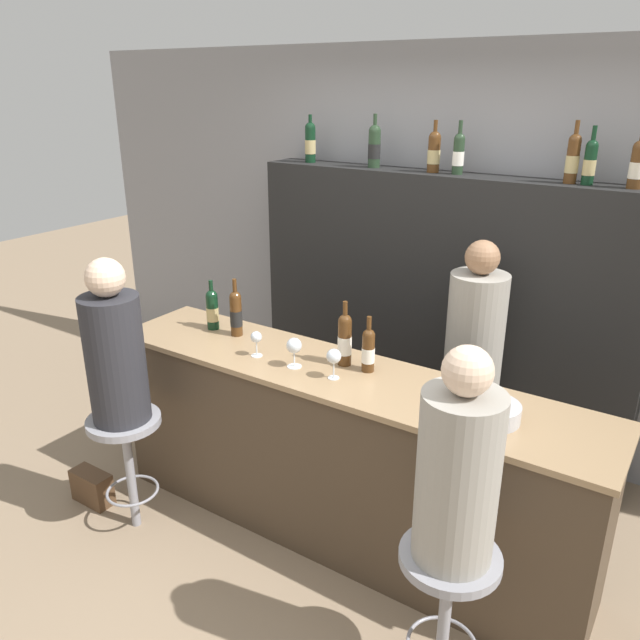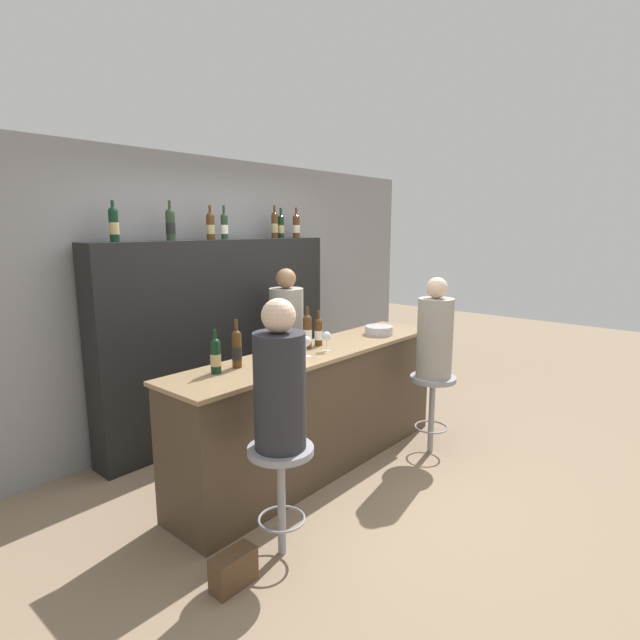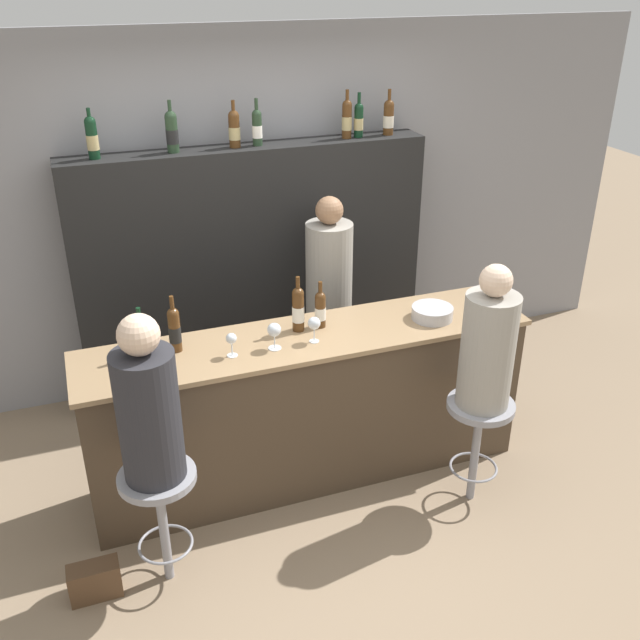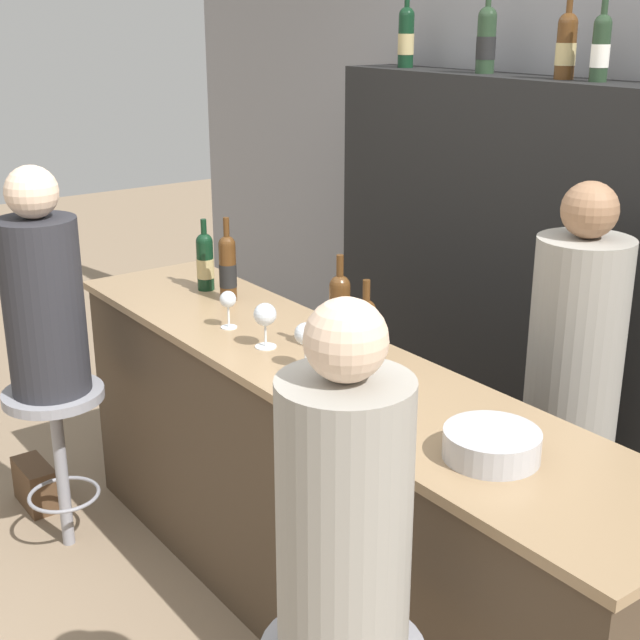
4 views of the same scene
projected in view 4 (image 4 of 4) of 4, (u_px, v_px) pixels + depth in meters
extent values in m
cube|color=gray|center=(605.00, 214.00, 3.63)|extent=(6.40, 0.05, 2.60)
cube|color=#473828|center=(323.00, 498.00, 3.10)|extent=(2.66, 0.53, 0.96)
cube|color=#997A56|center=(324.00, 366.00, 2.93)|extent=(2.70, 0.57, 0.03)
cube|color=black|center=(560.00, 313.00, 3.63)|extent=(2.53, 0.28, 1.84)
cylinder|color=black|center=(205.00, 266.00, 3.65)|extent=(0.07, 0.07, 0.20)
cylinder|color=tan|center=(205.00, 268.00, 3.66)|extent=(0.07, 0.07, 0.08)
sphere|color=black|center=(204.00, 242.00, 3.62)|extent=(0.07, 0.07, 0.07)
cylinder|color=black|center=(204.00, 229.00, 3.60)|extent=(0.02, 0.02, 0.08)
cylinder|color=#4C2D14|center=(228.00, 273.00, 3.51)|extent=(0.07, 0.07, 0.23)
cylinder|color=black|center=(228.00, 275.00, 3.52)|extent=(0.07, 0.07, 0.09)
sphere|color=#4C2D14|center=(227.00, 244.00, 3.47)|extent=(0.07, 0.07, 0.07)
cylinder|color=#4C2D14|center=(226.00, 229.00, 3.45)|extent=(0.02, 0.02, 0.09)
cylinder|color=#4C2D14|center=(340.00, 320.00, 2.96)|extent=(0.07, 0.07, 0.24)
cylinder|color=white|center=(339.00, 323.00, 2.96)|extent=(0.07, 0.07, 0.10)
sphere|color=#4C2D14|center=(340.00, 286.00, 2.92)|extent=(0.07, 0.07, 0.07)
cylinder|color=#4C2D14|center=(340.00, 268.00, 2.90)|extent=(0.02, 0.02, 0.09)
cylinder|color=#4C2D14|center=(366.00, 338.00, 2.86)|extent=(0.06, 0.06, 0.19)
cylinder|color=white|center=(366.00, 341.00, 2.87)|extent=(0.07, 0.07, 0.08)
sphere|color=#4C2D14|center=(366.00, 310.00, 2.83)|extent=(0.06, 0.06, 0.06)
cylinder|color=#4C2D14|center=(366.00, 293.00, 2.81)|extent=(0.02, 0.02, 0.09)
cylinder|color=black|center=(406.00, 42.00, 4.04)|extent=(0.07, 0.07, 0.23)
cylinder|color=tan|center=(406.00, 44.00, 4.05)|extent=(0.07, 0.07, 0.09)
sphere|color=black|center=(407.00, 15.00, 4.01)|extent=(0.07, 0.07, 0.07)
cylinder|color=black|center=(407.00, 3.00, 3.99)|extent=(0.02, 0.02, 0.07)
cylinder|color=#233823|center=(486.00, 45.00, 3.67)|extent=(0.08, 0.08, 0.23)
cylinder|color=black|center=(486.00, 48.00, 3.67)|extent=(0.08, 0.08, 0.09)
sphere|color=#233823|center=(488.00, 16.00, 3.63)|extent=(0.08, 0.08, 0.08)
cylinder|color=#233823|center=(489.00, 0.00, 3.61)|extent=(0.02, 0.02, 0.09)
cylinder|color=#4C2D14|center=(566.00, 51.00, 3.36)|extent=(0.07, 0.07, 0.20)
cylinder|color=tan|center=(565.00, 54.00, 3.36)|extent=(0.08, 0.08, 0.08)
sphere|color=#4C2D14|center=(568.00, 23.00, 3.32)|extent=(0.07, 0.07, 0.07)
cylinder|color=#4C2D14|center=(570.00, 6.00, 3.31)|extent=(0.02, 0.02, 0.09)
cylinder|color=#233823|center=(600.00, 53.00, 3.24)|extent=(0.07, 0.07, 0.20)
cylinder|color=white|center=(600.00, 56.00, 3.24)|extent=(0.07, 0.07, 0.08)
sphere|color=#233823|center=(603.00, 23.00, 3.21)|extent=(0.07, 0.07, 0.07)
cylinder|color=#233823|center=(605.00, 6.00, 3.19)|extent=(0.02, 0.02, 0.09)
cylinder|color=silver|center=(229.00, 327.00, 3.24)|extent=(0.06, 0.06, 0.00)
cylinder|color=silver|center=(229.00, 317.00, 3.23)|extent=(0.01, 0.01, 0.08)
sphere|color=silver|center=(228.00, 299.00, 3.21)|extent=(0.06, 0.06, 0.06)
cylinder|color=silver|center=(266.00, 347.00, 3.06)|extent=(0.07, 0.07, 0.00)
cylinder|color=silver|center=(266.00, 335.00, 3.04)|extent=(0.01, 0.01, 0.08)
sphere|color=silver|center=(265.00, 314.00, 3.02)|extent=(0.08, 0.08, 0.08)
cylinder|color=silver|center=(306.00, 368.00, 2.88)|extent=(0.06, 0.06, 0.00)
cylinder|color=silver|center=(306.00, 355.00, 2.86)|extent=(0.01, 0.01, 0.08)
sphere|color=silver|center=(306.00, 334.00, 2.84)|extent=(0.07, 0.07, 0.07)
cylinder|color=#B7B7BC|center=(492.00, 444.00, 2.29)|extent=(0.25, 0.25, 0.08)
cylinder|color=gray|center=(62.00, 473.00, 3.58)|extent=(0.05, 0.05, 0.65)
torus|color=gray|center=(64.00, 494.00, 3.62)|extent=(0.29, 0.29, 0.02)
cylinder|color=gray|center=(53.00, 395.00, 3.47)|extent=(0.39, 0.39, 0.04)
cylinder|color=#28282D|center=(44.00, 307.00, 3.35)|extent=(0.30, 0.30, 0.68)
sphere|color=beige|center=(32.00, 192.00, 3.21)|extent=(0.20, 0.20, 0.20)
cylinder|color=gray|center=(344.00, 522.00, 1.95)|extent=(0.30, 0.30, 0.68)
sphere|color=beige|center=(346.00, 340.00, 1.81)|extent=(0.18, 0.18, 0.18)
cylinder|color=gray|center=(568.00, 429.00, 3.13)|extent=(0.32, 0.32, 1.38)
sphere|color=#936B4C|center=(590.00, 210.00, 2.88)|extent=(0.19, 0.19, 0.19)
cube|color=#513823|center=(35.00, 485.00, 3.94)|extent=(0.26, 0.12, 0.20)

